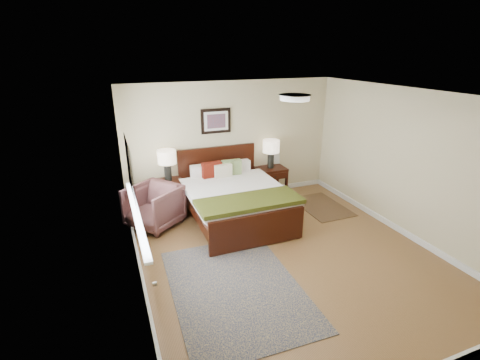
{
  "coord_description": "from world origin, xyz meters",
  "views": [
    {
      "loc": [
        -2.44,
        -4.19,
        3.07
      ],
      "look_at": [
        -0.48,
        0.81,
        1.05
      ],
      "focal_mm": 26.0,
      "sensor_mm": 36.0,
      "label": 1
    }
  ],
  "objects_px": {
    "lamp_left": "(167,159)",
    "rug_persian": "(235,287)",
    "nightstand_left": "(169,187)",
    "armchair": "(154,206)",
    "bed": "(234,194)",
    "lamp_right": "(271,149)",
    "nightstand_right": "(270,179)"
  },
  "relations": [
    {
      "from": "lamp_left",
      "to": "rug_persian",
      "type": "bearing_deg",
      "value": -82.58
    },
    {
      "from": "lamp_left",
      "to": "nightstand_left",
      "type": "bearing_deg",
      "value": -90.0
    },
    {
      "from": "armchair",
      "to": "rug_persian",
      "type": "relative_size",
      "value": 0.36
    },
    {
      "from": "nightstand_left",
      "to": "lamp_left",
      "type": "relative_size",
      "value": 1.07
    },
    {
      "from": "bed",
      "to": "lamp_right",
      "type": "relative_size",
      "value": 3.55
    },
    {
      "from": "nightstand_right",
      "to": "bed",
      "type": "bearing_deg",
      "value": -144.6
    },
    {
      "from": "lamp_left",
      "to": "lamp_right",
      "type": "relative_size",
      "value": 1.0
    },
    {
      "from": "armchair",
      "to": "rug_persian",
      "type": "bearing_deg",
      "value": -19.64
    },
    {
      "from": "lamp_left",
      "to": "armchair",
      "type": "xyz_separation_m",
      "value": [
        -0.38,
        -0.53,
        -0.7
      ]
    },
    {
      "from": "nightstand_left",
      "to": "lamp_left",
      "type": "xyz_separation_m",
      "value": [
        0.0,
        0.02,
        0.56
      ]
    },
    {
      "from": "nightstand_left",
      "to": "rug_persian",
      "type": "distance_m",
      "value": 2.82
    },
    {
      "from": "nightstand_right",
      "to": "rug_persian",
      "type": "height_order",
      "value": "nightstand_right"
    },
    {
      "from": "nightstand_right",
      "to": "lamp_left",
      "type": "relative_size",
      "value": 1.07
    },
    {
      "from": "rug_persian",
      "to": "lamp_left",
      "type": "bearing_deg",
      "value": 99.01
    },
    {
      "from": "bed",
      "to": "rug_persian",
      "type": "height_order",
      "value": "bed"
    },
    {
      "from": "bed",
      "to": "lamp_left",
      "type": "xyz_separation_m",
      "value": [
        -1.07,
        0.84,
        0.55
      ]
    },
    {
      "from": "bed",
      "to": "armchair",
      "type": "height_order",
      "value": "bed"
    },
    {
      "from": "nightstand_left",
      "to": "rug_persian",
      "type": "bearing_deg",
      "value": -82.52
    },
    {
      "from": "nightstand_left",
      "to": "armchair",
      "type": "xyz_separation_m",
      "value": [
        -0.38,
        -0.51,
        -0.14
      ]
    },
    {
      "from": "nightstand_right",
      "to": "armchair",
      "type": "bearing_deg",
      "value": -168.85
    },
    {
      "from": "bed",
      "to": "armchair",
      "type": "xyz_separation_m",
      "value": [
        -1.45,
        0.31,
        -0.15
      ]
    },
    {
      "from": "bed",
      "to": "rug_persian",
      "type": "relative_size",
      "value": 0.9
    },
    {
      "from": "bed",
      "to": "nightstand_left",
      "type": "relative_size",
      "value": 3.31
    },
    {
      "from": "nightstand_right",
      "to": "lamp_left",
      "type": "xyz_separation_m",
      "value": [
        -2.23,
        0.01,
        0.7
      ]
    },
    {
      "from": "nightstand_left",
      "to": "lamp_right",
      "type": "relative_size",
      "value": 1.07
    },
    {
      "from": "nightstand_left",
      "to": "lamp_left",
      "type": "height_order",
      "value": "lamp_left"
    },
    {
      "from": "lamp_right",
      "to": "rug_persian",
      "type": "bearing_deg",
      "value": -124.04
    },
    {
      "from": "nightstand_right",
      "to": "lamp_right",
      "type": "distance_m",
      "value": 0.69
    },
    {
      "from": "nightstand_right",
      "to": "lamp_left",
      "type": "bearing_deg",
      "value": 179.66
    },
    {
      "from": "armchair",
      "to": "lamp_left",
      "type": "bearing_deg",
      "value": 106.22
    },
    {
      "from": "bed",
      "to": "nightstand_left",
      "type": "bearing_deg",
      "value": 142.64
    },
    {
      "from": "bed",
      "to": "rug_persian",
      "type": "distance_m",
      "value": 2.12
    }
  ]
}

